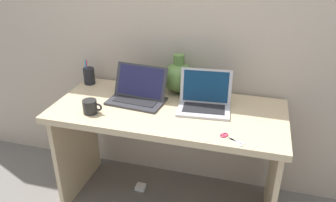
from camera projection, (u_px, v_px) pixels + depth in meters
ground_plane at (168, 201)px, 2.40m from camera, size 6.00×6.00×0.00m
back_wall at (183, 23)px, 2.19m from camera, size 4.40×0.04×2.40m
desk at (168, 131)px, 2.14m from camera, size 1.44×0.66×0.75m
laptop_left at (138, 92)px, 2.15m from camera, size 0.37×0.26×0.22m
laptop_right at (205, 98)px, 2.05m from camera, size 0.34×0.26×0.23m
green_vase at (179, 77)px, 2.25m from camera, size 0.22×0.22×0.26m
coffee_mug at (90, 107)px, 2.00m from camera, size 0.12×0.09×0.08m
pen_cup at (89, 76)px, 2.40m from camera, size 0.08×0.08×0.18m
scissors at (228, 137)px, 1.76m from camera, size 0.14×0.11×0.01m
power_brick at (141, 187)px, 2.51m from camera, size 0.07×0.07×0.03m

